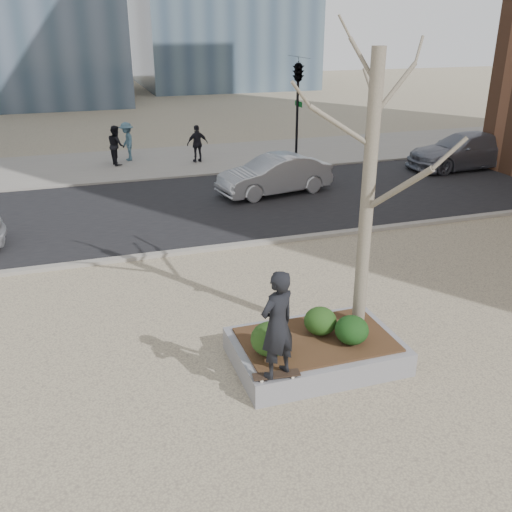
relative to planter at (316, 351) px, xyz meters
name	(u,v)px	position (x,y,z in m)	size (l,w,h in m)	color
ground	(264,371)	(-1.00, 0.00, -0.23)	(120.00, 120.00, 0.00)	tan
street	(167,209)	(-1.00, 10.00, -0.21)	(60.00, 8.00, 0.02)	black
far_sidewalk	(139,163)	(-1.00, 17.00, -0.21)	(60.00, 6.00, 0.02)	gray
planter	(316,351)	(0.00, 0.00, 0.00)	(3.00, 2.00, 0.45)	gray
planter_mulch	(316,339)	(0.00, 0.00, 0.25)	(2.70, 1.70, 0.04)	#382314
sycamore_tree	(371,152)	(1.00, 0.30, 3.56)	(2.80, 2.80, 6.60)	gray
shrub_left	(270,339)	(-0.97, -0.22, 0.56)	(0.69, 0.69, 0.59)	#1B3912
shrub_middle	(320,321)	(0.14, 0.16, 0.52)	(0.60, 0.60, 0.51)	#143A12
shrub_right	(352,330)	(0.53, -0.32, 0.52)	(0.61, 0.61, 0.52)	black
skateboard	(276,376)	(-1.10, -0.88, 0.26)	(0.78, 0.20, 0.07)	black
skateboarder	(277,325)	(-1.10, -0.88, 1.22)	(0.67, 0.44, 1.84)	black
car_silver	(275,175)	(3.06, 10.64, 0.48)	(1.45, 4.16, 1.37)	#9FA1A7
car_third	(464,151)	(12.02, 11.79, 0.52)	(2.04, 5.02, 1.46)	slate
pedestrian_a	(116,145)	(-1.91, 16.98, 0.64)	(0.82, 0.64, 1.69)	black
pedestrian_b	(127,141)	(-1.37, 17.65, 0.65)	(1.09, 0.63, 1.69)	#436579
pedestrian_c	(197,144)	(1.53, 16.37, 0.61)	(0.95, 0.40, 1.62)	black
traffic_light_far	(297,112)	(5.50, 14.60, 2.02)	(0.60, 2.48, 4.50)	black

